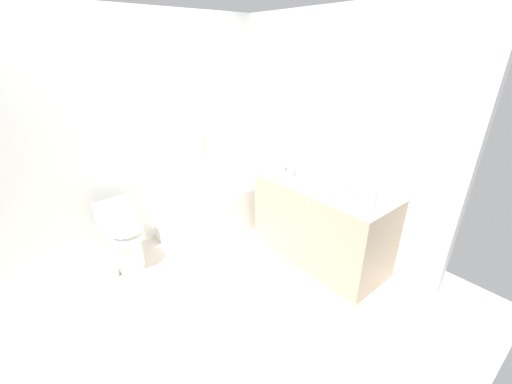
% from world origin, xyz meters
% --- Properties ---
extents(ground_plane, '(4.04, 4.04, 0.00)m').
position_xyz_m(ground_plane, '(0.00, 0.00, 0.00)').
color(ground_plane, beige).
extents(wall_back_tiled, '(3.44, 0.10, 2.45)m').
position_xyz_m(wall_back_tiled, '(0.00, 1.27, 1.22)').
color(wall_back_tiled, silver).
rests_on(wall_back_tiled, ground_plane).
extents(wall_right_mirror, '(0.10, 2.84, 2.45)m').
position_xyz_m(wall_right_mirror, '(1.57, 0.00, 1.22)').
color(wall_right_mirror, silver).
rests_on(wall_right_mirror, ground_plane).
extents(bathtub, '(1.47, 0.68, 1.25)m').
position_xyz_m(bathtub, '(0.74, 0.88, 0.30)').
color(bathtub, white).
rests_on(bathtub, ground_plane).
extents(toilet, '(0.36, 0.51, 0.71)m').
position_xyz_m(toilet, '(-0.43, 0.85, 0.35)').
color(toilet, white).
rests_on(toilet, ground_plane).
extents(vanity_counter, '(0.63, 1.39, 0.85)m').
position_xyz_m(vanity_counter, '(1.21, -0.32, 0.42)').
color(vanity_counter, tan).
rests_on(vanity_counter, ground_plane).
extents(sink_basin, '(0.30, 0.30, 0.04)m').
position_xyz_m(sink_basin, '(1.19, -0.20, 0.87)').
color(sink_basin, white).
rests_on(sink_basin, vanity_counter).
extents(sink_faucet, '(0.10, 0.15, 0.09)m').
position_xyz_m(sink_faucet, '(1.37, -0.20, 0.89)').
color(sink_faucet, '#BBBBC0').
rests_on(sink_faucet, vanity_counter).
extents(water_bottle_0, '(0.07, 0.07, 0.22)m').
position_xyz_m(water_bottle_0, '(1.15, 0.22, 0.95)').
color(water_bottle_0, silver).
rests_on(water_bottle_0, vanity_counter).
extents(water_bottle_1, '(0.07, 0.07, 0.22)m').
position_xyz_m(water_bottle_1, '(1.17, -0.69, 0.95)').
color(water_bottle_1, silver).
rests_on(water_bottle_1, vanity_counter).
extents(water_bottle_2, '(0.06, 0.06, 0.19)m').
position_xyz_m(water_bottle_2, '(1.12, 0.05, 0.94)').
color(water_bottle_2, silver).
rests_on(water_bottle_2, vanity_counter).
extents(water_bottle_3, '(0.06, 0.06, 0.19)m').
position_xyz_m(water_bottle_3, '(1.21, -0.53, 0.94)').
color(water_bottle_3, silver).
rests_on(water_bottle_3, vanity_counter).
extents(water_bottle_4, '(0.07, 0.07, 0.19)m').
position_xyz_m(water_bottle_4, '(1.13, -0.87, 0.94)').
color(water_bottle_4, silver).
rests_on(water_bottle_4, vanity_counter).
extents(water_bottle_5, '(0.07, 0.07, 0.19)m').
position_xyz_m(water_bottle_5, '(1.15, -0.79, 0.94)').
color(water_bottle_5, silver).
rests_on(water_bottle_5, vanity_counter).
extents(drinking_glass_0, '(0.07, 0.07, 0.09)m').
position_xyz_m(drinking_glass_0, '(1.12, -0.48, 0.90)').
color(drinking_glass_0, white).
rests_on(drinking_glass_0, vanity_counter).
extents(drinking_glass_1, '(0.07, 0.07, 0.08)m').
position_xyz_m(drinking_glass_1, '(1.20, 0.06, 0.89)').
color(drinking_glass_1, white).
rests_on(drinking_glass_1, vanity_counter).
extents(drinking_glass_2, '(0.08, 0.08, 0.09)m').
position_xyz_m(drinking_glass_2, '(1.21, -0.42, 0.90)').
color(drinking_glass_2, white).
rests_on(drinking_glass_2, vanity_counter).
extents(bath_mat, '(0.57, 0.36, 0.01)m').
position_xyz_m(bath_mat, '(0.63, 0.33, 0.01)').
color(bath_mat, white).
rests_on(bath_mat, ground_plane).
extents(toilet_paper_roll, '(0.11, 0.11, 0.11)m').
position_xyz_m(toilet_paper_roll, '(-0.62, 0.77, 0.05)').
color(toilet_paper_roll, white).
rests_on(toilet_paper_roll, ground_plane).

